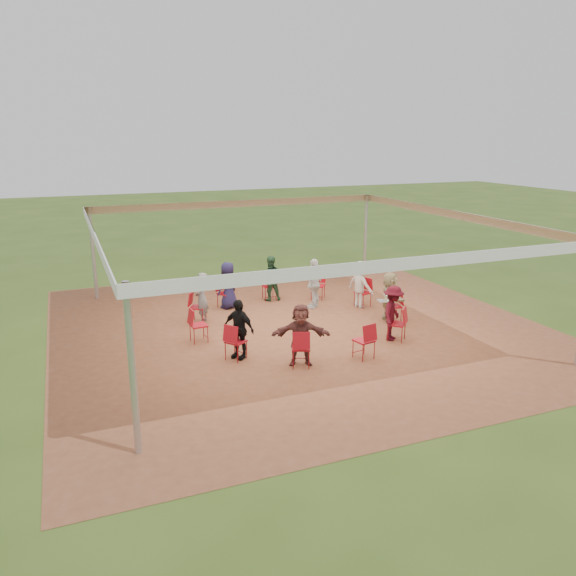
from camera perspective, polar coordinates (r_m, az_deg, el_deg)
name	(u,v)px	position (r m, az deg, el deg)	size (l,w,h in m)	color
ground	(296,326)	(15.79, 0.86, -3.91)	(80.00, 80.00, 0.00)	#354E18
dirt_patch	(296,326)	(15.79, 0.86, -3.89)	(13.00, 13.00, 0.00)	brown
tent	(297,243)	(15.18, 0.90, 4.58)	(10.33, 10.33, 3.00)	#B2B2B7
chair_0	(393,306)	(16.37, 10.65, -1.83)	(0.42, 0.44, 0.90)	#A90C18
chair_1	(363,293)	(17.62, 7.61, -0.47)	(0.42, 0.44, 0.90)	#A90C18
chair_2	(318,286)	(18.29, 3.06, 0.23)	(0.42, 0.44, 0.90)	#A90C18
chair_3	(269,286)	(18.25, -1.93, 0.20)	(0.42, 0.44, 0.90)	#A90C18
chair_4	(226,293)	(17.49, -6.35, -0.55)	(0.42, 0.44, 0.90)	#A90C18
chair_5	(198,307)	(16.18, -9.13, -1.96)	(0.42, 0.44, 0.90)	#A90C18
chair_6	(199,325)	(14.67, -9.07, -3.77)	(0.42, 0.44, 0.90)	#A90C18
chair_7	(236,342)	(13.43, -5.32, -5.45)	(0.42, 0.44, 0.90)	#A90C18
chair_8	(301,348)	(12.99, 1.31, -6.12)	(0.42, 0.44, 0.90)	#A90C18
chair_9	(364,341)	(13.56, 7.72, -5.33)	(0.42, 0.44, 0.90)	#A90C18
chair_10	(397,324)	(14.86, 11.00, -3.62)	(0.42, 0.44, 0.90)	#A90C18
person_seated_0	(390,297)	(16.25, 10.30, -0.89)	(1.35, 0.51, 1.46)	tan
person_seated_1	(361,284)	(17.46, 7.38, 0.36)	(0.94, 0.47, 1.46)	#BCB5A7
person_seated_2	(270,278)	(18.06, -1.84, 0.98)	(0.71, 0.41, 1.46)	#244B2E
person_seated_3	(228,285)	(17.33, -6.11, 0.29)	(0.71, 0.40, 1.46)	#1B1839
person_seated_4	(202,298)	(16.07, -8.76, -1.00)	(0.53, 0.35, 1.46)	slate
person_seated_5	(239,329)	(13.43, -5.05, -4.16)	(0.85, 0.44, 1.46)	black
person_seated_6	(301,335)	(13.00, 1.29, -4.76)	(1.35, 0.51, 1.46)	#592B27
person_seated_7	(393,313)	(14.79, 10.60, -2.52)	(0.94, 0.47, 1.46)	#410811
standing_person	(314,283)	(17.28, 2.71, 0.48)	(0.91, 0.47, 1.55)	silver
cable_coil	(298,318)	(16.42, 1.05, -3.08)	(0.33, 0.33, 0.03)	black
laptop	(384,299)	(16.21, 9.76, -1.08)	(0.33, 0.39, 0.23)	#B7B7BC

